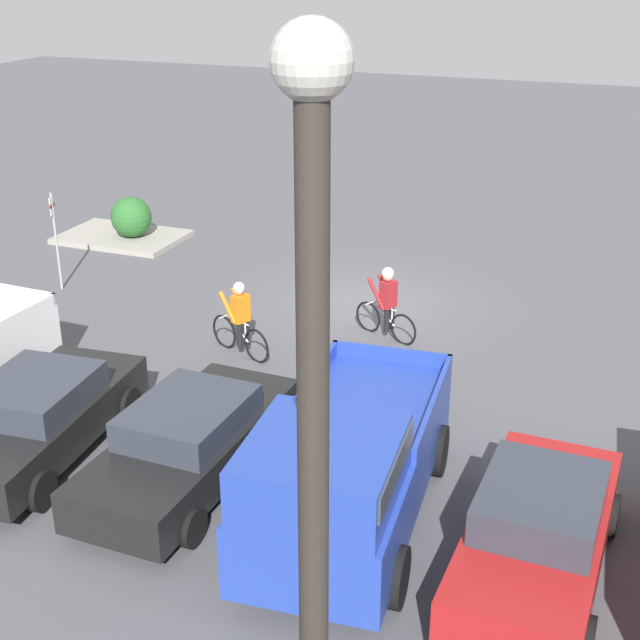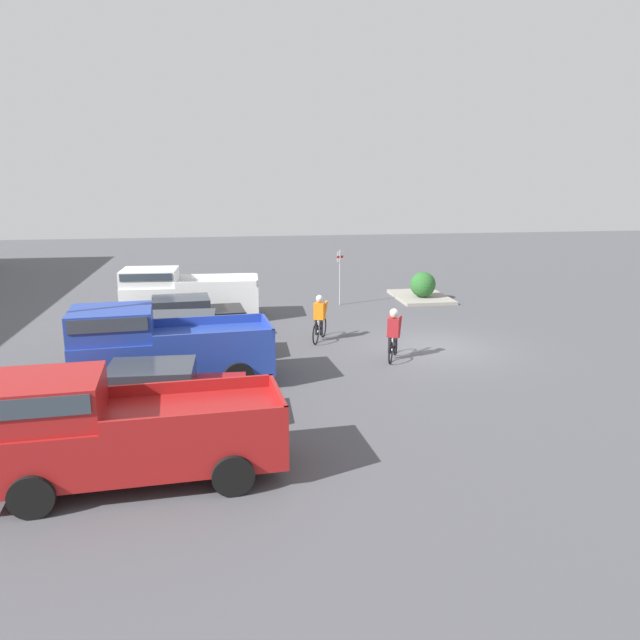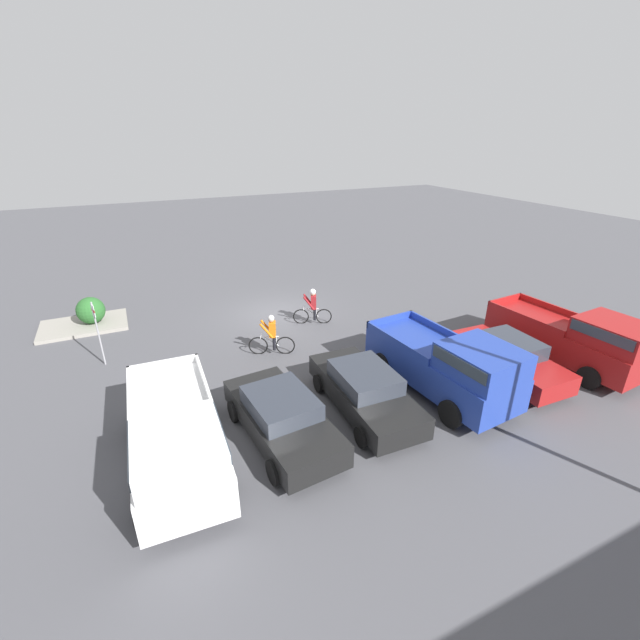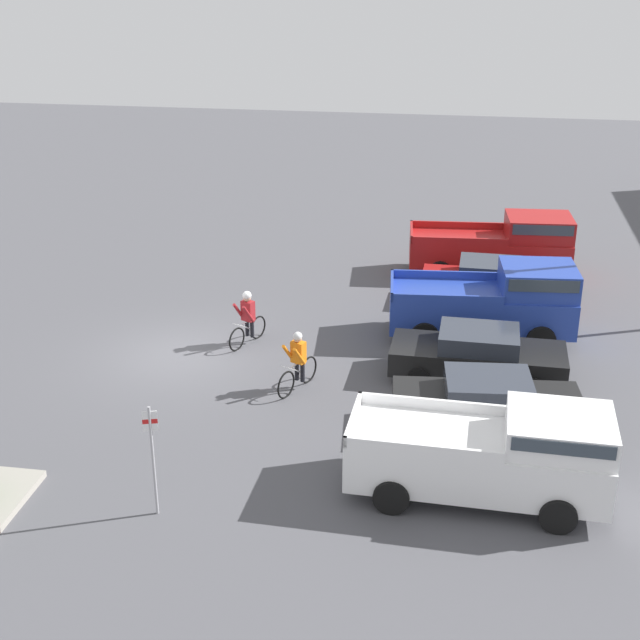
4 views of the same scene
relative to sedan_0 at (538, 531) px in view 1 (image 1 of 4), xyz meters
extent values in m
plane|color=#4C4C51|center=(5.42, -8.81, -0.73)|extent=(80.00, 80.00, 0.00)
cube|color=maroon|center=(0.00, 0.00, -0.12)|extent=(1.87, 4.44, 0.67)
cube|color=#2D333D|center=(0.00, 0.00, 0.47)|extent=(1.63, 2.02, 0.52)
cylinder|color=black|center=(0.91, 1.38, -0.41)|extent=(0.20, 0.65, 0.64)
cylinder|color=black|center=(-0.91, -1.38, -0.41)|extent=(0.20, 0.65, 0.64)
cylinder|color=black|center=(0.83, -1.43, -0.41)|extent=(0.20, 0.65, 0.64)
cube|color=#233D9E|center=(2.80, -0.32, 0.19)|extent=(2.53, 5.52, 1.08)
cube|color=#233D9E|center=(2.67, 1.29, 1.14)|extent=(2.10, 2.30, 0.82)
cube|color=#333D47|center=(2.67, 1.29, 1.32)|extent=(2.15, 2.13, 0.36)
cube|color=#233D9E|center=(1.88, -1.47, 0.86)|extent=(0.35, 3.21, 0.25)
cube|color=#233D9E|center=(3.89, -1.30, 0.86)|extent=(0.35, 3.21, 0.25)
cube|color=#233D9E|center=(3.02, -2.95, 0.86)|extent=(2.10, 0.25, 0.25)
cylinder|color=black|center=(1.62, 1.25, -0.30)|extent=(0.29, 0.87, 0.86)
cylinder|color=black|center=(3.71, 1.43, -0.30)|extent=(0.29, 0.87, 0.86)
cylinder|color=black|center=(1.89, -2.06, -0.30)|extent=(0.29, 0.87, 0.86)
cylinder|color=black|center=(3.98, -1.89, -0.30)|extent=(0.29, 0.87, 0.86)
cube|color=black|center=(5.60, -0.38, -0.14)|extent=(1.91, 4.71, 0.67)
cube|color=#2D333D|center=(5.60, -0.38, 0.45)|extent=(1.66, 2.14, 0.49)
cylinder|color=black|center=(4.75, 1.13, -0.43)|extent=(0.20, 0.61, 0.60)
cylinder|color=black|center=(6.53, 1.08, -0.43)|extent=(0.20, 0.61, 0.60)
cylinder|color=black|center=(4.67, -1.85, -0.43)|extent=(0.20, 0.61, 0.60)
cylinder|color=black|center=(6.45, -1.90, -0.43)|extent=(0.20, 0.61, 0.60)
cube|color=black|center=(8.40, -0.17, -0.12)|extent=(2.22, 4.66, 0.67)
cube|color=#2D333D|center=(8.40, -0.17, 0.46)|extent=(1.82, 2.17, 0.48)
cylinder|color=black|center=(7.36, 1.18, -0.40)|extent=(0.24, 0.67, 0.66)
cylinder|color=black|center=(7.62, -1.69, -0.40)|extent=(0.24, 0.67, 0.66)
cylinder|color=black|center=(9.44, -1.53, -0.40)|extent=(0.24, 0.67, 0.66)
cube|color=white|center=(11.10, -3.09, 0.83)|extent=(2.06, 0.16, 0.25)
cylinder|color=black|center=(10.11, -2.07, -0.35)|extent=(0.25, 0.77, 0.76)
torus|color=black|center=(7.49, -5.28, -0.38)|extent=(0.71, 0.35, 0.76)
torus|color=black|center=(6.52, -4.86, -0.38)|extent=(0.71, 0.35, 0.76)
cylinder|color=white|center=(7.00, -5.07, -0.19)|extent=(0.52, 0.25, 0.40)
cylinder|color=white|center=(7.00, -5.07, 0.02)|extent=(0.55, 0.27, 0.04)
cylinder|color=white|center=(6.83, -5.00, -0.19)|extent=(0.05, 0.05, 0.37)
cylinder|color=white|center=(7.36, -5.23, 0.05)|extent=(0.21, 0.43, 0.02)
cylinder|color=black|center=(6.94, -4.95, -0.24)|extent=(0.16, 0.16, 0.56)
cylinder|color=black|center=(6.87, -5.11, -0.24)|extent=(0.16, 0.16, 0.56)
cube|color=orange|center=(6.95, -5.05, 0.34)|extent=(0.36, 0.43, 0.59)
cylinder|color=orange|center=(7.22, -4.98, 0.34)|extent=(0.51, 0.29, 0.64)
cylinder|color=orange|center=(7.08, -5.29, 0.34)|extent=(0.51, 0.29, 0.64)
sphere|color=tan|center=(6.98, -5.06, 0.74)|extent=(0.22, 0.22, 0.22)
sphere|color=silver|center=(6.98, -5.06, 0.80)|extent=(0.24, 0.24, 0.24)
torus|color=black|center=(4.85, -7.26, -0.40)|extent=(0.68, 0.33, 0.72)
torus|color=black|center=(3.90, -6.84, -0.40)|extent=(0.68, 0.33, 0.72)
cylinder|color=white|center=(4.37, -7.05, -0.22)|extent=(0.51, 0.25, 0.38)
cylinder|color=white|center=(4.37, -7.05, -0.02)|extent=(0.54, 0.26, 0.04)
cylinder|color=white|center=(4.21, -6.98, -0.22)|extent=(0.05, 0.05, 0.35)
cylinder|color=white|center=(4.73, -7.21, 0.00)|extent=(0.21, 0.43, 0.02)
cylinder|color=black|center=(4.32, -6.93, -0.26)|extent=(0.16, 0.16, 0.53)
cylinder|color=black|center=(4.24, -7.09, -0.26)|extent=(0.16, 0.16, 0.53)
cube|color=maroon|center=(4.33, -7.03, 0.30)|extent=(0.36, 0.43, 0.60)
cylinder|color=maroon|center=(4.59, -6.96, 0.30)|extent=(0.51, 0.29, 0.66)
cylinder|color=maroon|center=(4.45, -7.27, 0.30)|extent=(0.51, 0.29, 0.66)
sphere|color=tan|center=(4.35, -7.04, 0.73)|extent=(0.24, 0.24, 0.24)
sphere|color=silver|center=(4.35, -7.04, 0.79)|extent=(0.27, 0.27, 0.27)
cylinder|color=#9E9EA3|center=(12.96, -6.93, 0.52)|extent=(0.06, 0.06, 2.51)
cube|color=white|center=(12.96, -6.93, 1.46)|extent=(0.11, 0.29, 0.45)
cube|color=red|center=(12.96, -6.93, 1.46)|extent=(0.11, 0.29, 0.10)
sphere|color=#B2B2A8|center=(0.54, 6.91, 6.95)|extent=(0.36, 0.36, 0.36)
cube|color=gray|center=(13.80, -11.02, -0.66)|extent=(3.57, 2.39, 0.15)
sphere|color=#286028|center=(13.40, -10.97, 0.01)|extent=(1.19, 1.19, 1.19)
camera|label=1|loc=(-0.87, 10.45, 7.40)|focal=50.00mm
camera|label=2|loc=(-14.31, -1.76, 5.08)|focal=35.00mm
camera|label=3|loc=(11.58, 9.17, 7.32)|focal=24.00mm
camera|label=4|loc=(27.69, -1.13, 10.23)|focal=50.00mm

